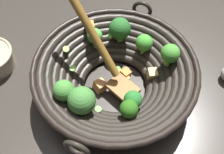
{
  "coord_description": "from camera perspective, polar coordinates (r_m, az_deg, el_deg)",
  "views": [
    {
      "loc": [
        -0.23,
        -0.27,
        0.56
      ],
      "look_at": [
        0.0,
        0.02,
        0.03
      ],
      "focal_mm": 42.48,
      "sensor_mm": 36.0,
      "label": 1
    }
  ],
  "objects": [
    {
      "name": "ground_plane",
      "position": [
        0.66,
        0.63,
        -2.62
      ],
      "size": [
        4.0,
        4.0,
        0.0
      ],
      "primitive_type": "plane",
      "color": "#332D28"
    },
    {
      "name": "wok",
      "position": [
        0.61,
        0.63,
        0.61
      ],
      "size": [
        0.38,
        0.38,
        0.25
      ],
      "color": "black",
      "rests_on": "ground"
    }
  ]
}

